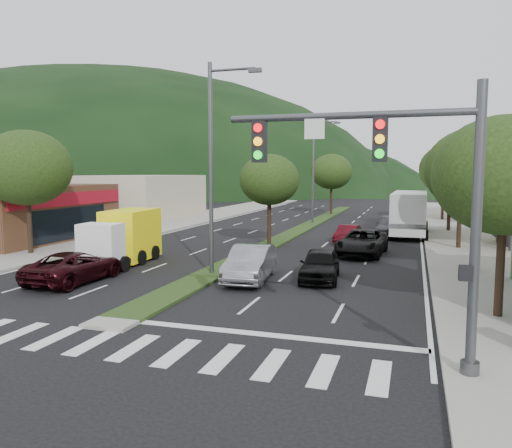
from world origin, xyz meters
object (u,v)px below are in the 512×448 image
(tree_med_far, at_px, (331,172))
(car_queue_a, at_px, (320,265))
(motorhome, at_px, (409,213))
(tree_r_c, at_px, (461,175))
(suv_maroon, at_px, (75,267))
(car_queue_c, at_px, (348,234))
(box_truck, at_px, (125,239))
(sedan_silver, at_px, (251,263))
(tree_r_d, at_px, (451,169))
(streetlight_mid, at_px, (315,165))
(car_queue_d, at_px, (362,242))
(traffic_signal, at_px, (407,184))
(tree_med_near, at_px, (269,180))
(tree_l_a, at_px, (27,168))
(tree_r_e, at_px, (444,173))
(car_queue_b, at_px, (390,226))
(streetlight_near, at_px, (215,158))
(tree_r_b, at_px, (476,170))
(tree_r_a, at_px, (505,176))

(tree_med_far, relative_size, car_queue_a, 1.64)
(tree_med_far, xyz_separation_m, motorhome, (8.90, -17.69, -3.20))
(tree_r_c, distance_m, suv_maroon, 23.45)
(car_queue_c, height_order, box_truck, box_truck)
(sedan_silver, bearing_deg, car_queue_a, 13.24)
(tree_r_c, distance_m, motorhome, 7.62)
(tree_r_d, distance_m, streetlight_mid, 12.18)
(box_truck, bearing_deg, car_queue_c, -137.23)
(streetlight_mid, bearing_deg, car_queue_d, -70.12)
(traffic_signal, xyz_separation_m, tree_med_far, (-9.03, 45.54, 0.36))
(tree_r_d, distance_m, car_queue_d, 15.69)
(tree_r_c, xyz_separation_m, car_queue_a, (-6.81, -11.60, -4.03))
(tree_med_near, distance_m, box_truck, 10.73)
(tree_r_c, xyz_separation_m, tree_r_d, (0.00, 10.00, 0.43))
(car_queue_c, relative_size, car_queue_d, 0.68)
(tree_l_a, relative_size, car_queue_c, 1.94)
(car_queue_a, bearing_deg, tree_r_c, 53.48)
(tree_r_e, distance_m, car_queue_b, 15.23)
(tree_r_d, bearing_deg, streetlight_mid, 165.73)
(streetlight_near, bearing_deg, tree_r_c, 45.49)
(car_queue_d, xyz_separation_m, motorhome, (2.57, 10.25, 1.04))
(tree_med_near, height_order, car_queue_b, tree_med_near)
(tree_r_d, relative_size, streetlight_mid, 0.72)
(tree_med_near, distance_m, tree_l_a, 14.86)
(sedan_silver, bearing_deg, car_queue_c, 73.26)
(traffic_signal, distance_m, car_queue_a, 11.35)
(tree_med_near, bearing_deg, car_queue_c, 32.20)
(suv_maroon, bearing_deg, tree_r_b, -155.89)
(car_queue_a, distance_m, car_queue_d, 7.75)
(traffic_signal, xyz_separation_m, tree_r_b, (2.97, 13.54, 0.39))
(tree_r_e, distance_m, streetlight_near, 34.11)
(tree_r_c, relative_size, box_truck, 1.08)
(tree_r_a, height_order, tree_r_c, tree_r_a)
(tree_r_d, xyz_separation_m, tree_med_far, (-12.00, 14.00, -0.17))
(tree_r_a, distance_m, motorhome, 22.72)
(tree_r_c, relative_size, suv_maroon, 1.29)
(suv_maroon, bearing_deg, tree_med_near, -110.46)
(streetlight_near, height_order, car_queue_d, streetlight_near)
(tree_r_b, height_order, car_queue_b, tree_r_b)
(tree_r_c, height_order, car_queue_d, tree_r_c)
(tree_r_e, height_order, tree_med_near, tree_r_e)
(tree_r_e, distance_m, car_queue_a, 32.60)
(car_queue_b, bearing_deg, tree_med_far, 109.79)
(streetlight_mid, relative_size, car_queue_b, 1.91)
(traffic_signal, xyz_separation_m, sedan_silver, (-6.84, 8.91, -3.85))
(tree_l_a, bearing_deg, streetlight_mid, 61.08)
(streetlight_near, xyz_separation_m, car_queue_d, (6.13, 8.06, -4.82))
(car_queue_b, bearing_deg, box_truck, -131.05)
(tree_r_a, distance_m, suv_maroon, 17.76)
(tree_r_b, bearing_deg, car_queue_b, 107.80)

